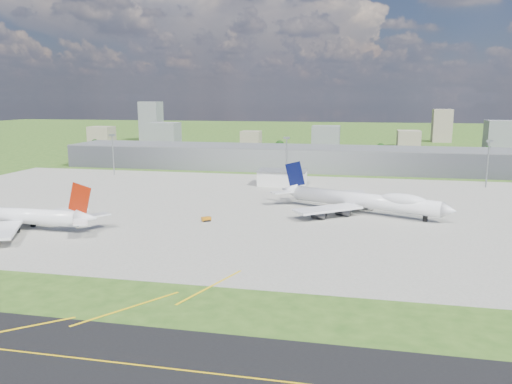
% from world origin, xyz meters
% --- Properties ---
extents(ground, '(1400.00, 1400.00, 0.00)m').
position_xyz_m(ground, '(0.00, 150.00, 0.00)').
color(ground, '#2C5019').
rests_on(ground, ground).
extents(apron, '(360.00, 190.00, 0.08)m').
position_xyz_m(apron, '(10.00, 40.00, 0.04)').
color(apron, gray).
rests_on(apron, ground).
extents(terminal, '(300.00, 42.00, 15.00)m').
position_xyz_m(terminal, '(0.00, 165.00, 7.50)').
color(terminal, slate).
rests_on(terminal, ground).
extents(ops_building, '(26.00, 16.00, 8.00)m').
position_xyz_m(ops_building, '(10.00, 100.00, 4.00)').
color(ops_building, silver).
rests_on(ops_building, ground).
extents(mast_west, '(3.50, 2.00, 25.90)m').
position_xyz_m(mast_west, '(-100.00, 115.00, 17.71)').
color(mast_west, gray).
rests_on(mast_west, ground).
extents(mast_center, '(3.50, 2.00, 25.90)m').
position_xyz_m(mast_center, '(10.00, 115.00, 17.71)').
color(mast_center, gray).
rests_on(mast_center, ground).
extents(mast_east, '(3.50, 2.00, 25.90)m').
position_xyz_m(mast_east, '(120.00, 115.00, 17.71)').
color(mast_east, gray).
rests_on(mast_east, ground).
extents(airliner_red_twin, '(68.29, 53.26, 18.75)m').
position_xyz_m(airliner_red_twin, '(-72.01, -14.41, 4.99)').
color(airliner_red_twin, white).
rests_on(airliner_red_twin, ground).
extents(airliner_blue_quad, '(73.83, 56.23, 20.18)m').
position_xyz_m(airliner_blue_quad, '(54.22, 37.87, 5.61)').
color(airliner_blue_quad, white).
rests_on(airliner_blue_quad, ground).
extents(tug_yellow, '(4.13, 3.86, 1.80)m').
position_xyz_m(tug_yellow, '(-6.85, 11.01, 0.94)').
color(tug_yellow, '#B8690A').
rests_on(tug_yellow, ground).
extents(van_white_near, '(2.86, 4.80, 2.33)m').
position_xyz_m(van_white_near, '(57.51, 45.96, 1.18)').
color(van_white_near, silver).
rests_on(van_white_near, ground).
extents(bldg_far_w, '(24.00, 20.00, 18.00)m').
position_xyz_m(bldg_far_w, '(-220.00, 320.00, 9.00)').
color(bldg_far_w, gray).
rests_on(bldg_far_w, ground).
extents(bldg_w, '(28.00, 22.00, 24.00)m').
position_xyz_m(bldg_w, '(-140.00, 300.00, 12.00)').
color(bldg_w, slate).
rests_on(bldg_w, ground).
extents(bldg_cw, '(20.00, 18.00, 14.00)m').
position_xyz_m(bldg_cw, '(-60.00, 340.00, 7.00)').
color(bldg_cw, gray).
rests_on(bldg_cw, ground).
extents(bldg_c, '(26.00, 20.00, 22.00)m').
position_xyz_m(bldg_c, '(20.00, 310.00, 11.00)').
color(bldg_c, slate).
rests_on(bldg_c, ground).
extents(bldg_ce, '(22.00, 24.00, 16.00)m').
position_xyz_m(bldg_ce, '(100.00, 350.00, 8.00)').
color(bldg_ce, gray).
rests_on(bldg_ce, ground).
extents(bldg_e, '(30.00, 22.00, 28.00)m').
position_xyz_m(bldg_e, '(180.00, 320.00, 14.00)').
color(bldg_e, slate).
rests_on(bldg_e, ground).
extents(bldg_tall_w, '(22.00, 20.00, 44.00)m').
position_xyz_m(bldg_tall_w, '(-180.00, 360.00, 22.00)').
color(bldg_tall_w, slate).
rests_on(bldg_tall_w, ground).
extents(bldg_tall_e, '(20.00, 18.00, 36.00)m').
position_xyz_m(bldg_tall_e, '(140.00, 410.00, 18.00)').
color(bldg_tall_e, gray).
rests_on(bldg_tall_e, ground).
extents(tree_far_w, '(7.20, 7.20, 8.80)m').
position_xyz_m(tree_far_w, '(-200.00, 270.00, 5.18)').
color(tree_far_w, '#382314').
rests_on(tree_far_w, ground).
extents(tree_w, '(6.75, 6.75, 8.25)m').
position_xyz_m(tree_w, '(-110.00, 265.00, 4.86)').
color(tree_w, '#382314').
rests_on(tree_w, ground).
extents(tree_c, '(8.10, 8.10, 9.90)m').
position_xyz_m(tree_c, '(-20.00, 280.00, 5.84)').
color(tree_c, '#382314').
rests_on(tree_c, ground).
extents(tree_e, '(7.65, 7.65, 9.35)m').
position_xyz_m(tree_e, '(70.00, 275.00, 5.51)').
color(tree_e, '#382314').
rests_on(tree_e, ground).
extents(tree_far_e, '(6.30, 6.30, 7.70)m').
position_xyz_m(tree_far_e, '(160.00, 285.00, 4.53)').
color(tree_far_e, '#382314').
rests_on(tree_far_e, ground).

